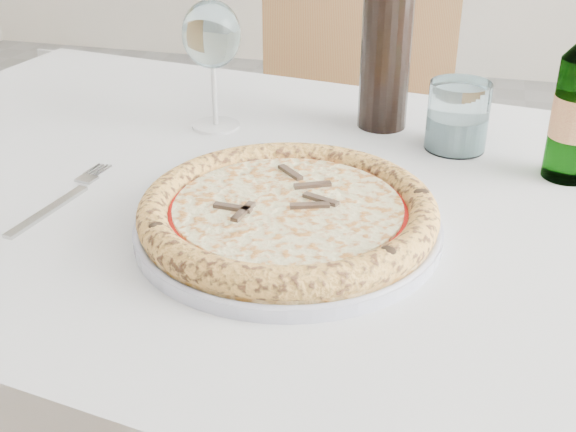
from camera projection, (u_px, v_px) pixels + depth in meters
The scene contains 8 objects.
dining_table at pixel (310, 263), 0.88m from camera, with size 1.43×0.97×0.76m.
chair_far at pixel (362, 120), 1.67m from camera, with size 0.57×0.57×0.93m.
plate at pixel (288, 226), 0.74m from camera, with size 0.31×0.31×0.02m.
pizza at pixel (288, 211), 0.73m from camera, with size 0.31×0.31×0.03m.
fork at pixel (61, 200), 0.81m from camera, with size 0.03×0.18×0.00m.
wine_glass at pixel (212, 38), 0.96m from camera, with size 0.08×0.08×0.18m.
tumbler at pixel (457, 121), 0.93m from camera, with size 0.08×0.08×0.09m.
wine_bottle at pixel (387, 42), 0.96m from camera, with size 0.07×0.07×0.28m.
Camera 1 is at (0.33, -0.77, 1.12)m, focal length 45.00 mm.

